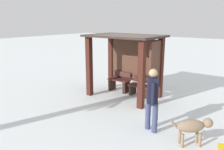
{
  "coord_description": "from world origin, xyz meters",
  "views": [
    {
      "loc": [
        4.6,
        -6.87,
        2.83
      ],
      "look_at": [
        -0.14,
        -0.56,
        0.91
      ],
      "focal_mm": 36.71,
      "sensor_mm": 36.0,
      "label": 1
    }
  ],
  "objects_px": {
    "bus_shelter": "(130,55)",
    "dog": "(193,127)",
    "bench_center_inside": "(141,88)",
    "bench_left_inside": "(119,83)",
    "person_walking": "(152,96)"
  },
  "relations": [
    {
      "from": "bench_left_inside",
      "to": "bench_center_inside",
      "type": "relative_size",
      "value": 1.0
    },
    {
      "from": "bus_shelter",
      "to": "dog",
      "type": "bearing_deg",
      "value": -34.64
    },
    {
      "from": "person_walking",
      "to": "dog",
      "type": "distance_m",
      "value": 1.2
    },
    {
      "from": "bench_center_inside",
      "to": "bus_shelter",
      "type": "bearing_deg",
      "value": -152.5
    },
    {
      "from": "bench_center_inside",
      "to": "dog",
      "type": "xyz_separation_m",
      "value": [
        2.72,
        -2.36,
        0.16
      ]
    },
    {
      "from": "bench_left_inside",
      "to": "bench_center_inside",
      "type": "xyz_separation_m",
      "value": [
        0.99,
        0.0,
        -0.03
      ]
    },
    {
      "from": "bus_shelter",
      "to": "bench_center_inside",
      "type": "distance_m",
      "value": 1.34
    },
    {
      "from": "bench_left_inside",
      "to": "dog",
      "type": "height_order",
      "value": "bench_left_inside"
    },
    {
      "from": "bus_shelter",
      "to": "dog",
      "type": "relative_size",
      "value": 3.39
    },
    {
      "from": "person_walking",
      "to": "dog",
      "type": "xyz_separation_m",
      "value": [
        1.09,
        -0.08,
        -0.5
      ]
    },
    {
      "from": "bench_center_inside",
      "to": "person_walking",
      "type": "bearing_deg",
      "value": -54.52
    },
    {
      "from": "dog",
      "to": "bench_left_inside",
      "type": "bearing_deg",
      "value": 147.59
    },
    {
      "from": "bench_center_inside",
      "to": "person_walking",
      "type": "relative_size",
      "value": 0.54
    },
    {
      "from": "bus_shelter",
      "to": "bench_left_inside",
      "type": "distance_m",
      "value": 1.39
    },
    {
      "from": "bench_left_inside",
      "to": "dog",
      "type": "distance_m",
      "value": 4.4
    }
  ]
}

